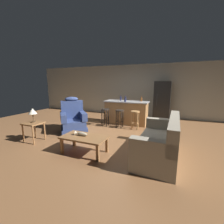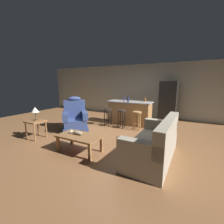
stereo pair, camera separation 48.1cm
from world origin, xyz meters
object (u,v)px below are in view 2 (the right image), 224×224
couch (155,144)px  refrigerator (168,102)px  recliner_near_lamp (75,118)px  bar_stool_left (108,114)px  kitchen_island (129,113)px  bottle_wine_dark (128,100)px  table_lamp (35,110)px  bottle_tall_green (145,100)px  fish_figurine (77,133)px  end_table (36,124)px  bar_stool_right (137,117)px  coffee_table (79,137)px  bottle_short_amber (124,99)px  bar_stool_middle (122,115)px

couch → refrigerator: 3.71m
recliner_near_lamp → bar_stool_left: size_ratio=1.76×
kitchen_island → bar_stool_left: 0.92m
bottle_wine_dark → table_lamp: bearing=-126.6°
table_lamp → bottle_tall_green: 3.96m
fish_figurine → recliner_near_lamp: 1.77m
couch → table_lamp: table_lamp is taller
couch → refrigerator: size_ratio=1.09×
couch → end_table: couch is taller
table_lamp → bottle_wine_dark: (1.96, 2.63, 0.18)m
refrigerator → bar_stool_right: bearing=-112.9°
coffee_table → table_lamp: table_lamp is taller
couch → bottle_tall_green: bearing=-68.1°
table_lamp → bottle_short_amber: bottle_short_amber is taller
bar_stool_left → bar_stool_middle: size_ratio=1.00×
bottle_tall_green → bar_stool_left: bearing=-146.7°
table_lamp → bottle_tall_green: bearing=50.7°
recliner_near_lamp → bottle_tall_green: size_ratio=5.90×
couch → bar_stool_left: couch is taller
couch → bottle_short_amber: bearing=-52.6°
coffee_table → recliner_near_lamp: size_ratio=0.92×
bar_stool_middle → refrigerator: (1.38, 1.83, 0.41)m
coffee_table → bar_stool_middle: 2.36m
bar_stool_right → bottle_wine_dark: bottle_wine_dark is taller
bar_stool_right → bar_stool_left: bearing=180.0°
couch → bottle_wine_dark: (-1.58, 2.22, 0.70)m
bar_stool_left → refrigerator: 2.73m
bar_stool_right → bottle_short_amber: bearing=140.1°
table_lamp → refrigerator: size_ratio=0.23×
table_lamp → kitchen_island: size_ratio=0.23×
coffee_table → bottle_short_amber: (-0.14, 3.03, 0.68)m
recliner_near_lamp → kitchen_island: bearing=96.0°
coffee_table → bar_stool_left: bearing=103.1°
fish_figurine → refrigerator: size_ratio=0.19×
coffee_table → refrigerator: size_ratio=0.62×
bottle_tall_green → bottle_wine_dark: size_ratio=0.82×
fish_figurine → coffee_table: bearing=-9.7°
kitchen_island → fish_figurine: bearing=-94.3°
bar_stool_left → bottle_short_amber: bearing=59.0°
end_table → bottle_short_amber: 3.43m
couch → bottle_tall_green: size_ratio=9.39×
end_table → bar_stool_right: bar_stool_right is taller
bar_stool_right → bottle_wine_dark: bearing=142.5°
bar_stool_left → bottle_tall_green: (1.25, 0.82, 0.56)m
refrigerator → bottle_short_amber: refrigerator is taller
kitchen_island → couch: bearing=-56.9°
recliner_near_lamp → bottle_wine_dark: size_ratio=4.84×
fish_figurine → recliner_near_lamp: recliner_near_lamp is taller
coffee_table → bottle_short_amber: size_ratio=4.59×
end_table → refrigerator: 5.24m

